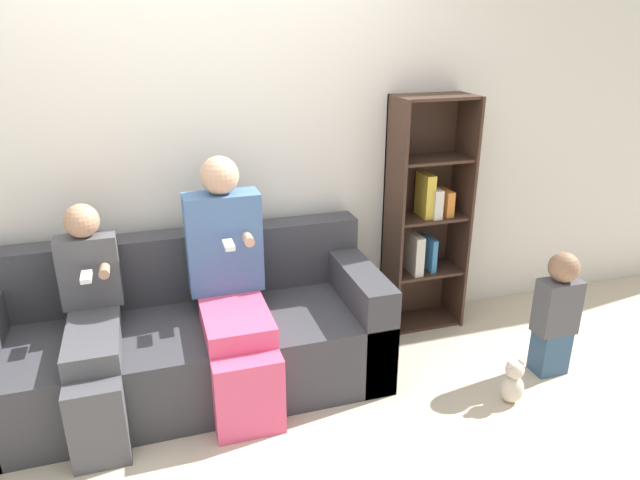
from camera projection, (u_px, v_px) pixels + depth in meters
name	position (u px, v px, depth m)	size (l,w,h in m)	color
ground_plane	(238.00, 435.00, 2.83)	(14.00, 14.00, 0.00)	beige
back_wall	(198.00, 143.00, 3.21)	(10.00, 0.06, 2.55)	silver
couch	(187.00, 341.00, 3.12)	(2.14, 0.82, 0.81)	#38383D
adult_seated	(231.00, 281.00, 2.97)	(0.40, 0.75, 1.27)	#DB4C75
child_seated	(92.00, 324.00, 2.78)	(0.30, 0.76, 1.07)	#47474C
toddler_standing	(556.00, 312.00, 3.21)	(0.23, 0.17, 0.75)	#335170
bookshelf	(424.00, 216.00, 3.65)	(0.49, 0.29, 1.51)	#3D281E
teddy_bear	(513.00, 382.00, 3.03)	(0.13, 0.11, 0.26)	beige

